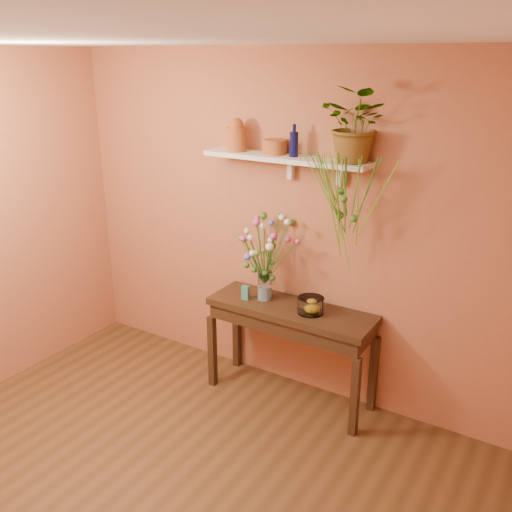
{
  "coord_description": "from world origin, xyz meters",
  "views": [
    {
      "loc": [
        2.02,
        -1.71,
        2.63
      ],
      "look_at": [
        0.0,
        1.55,
        1.25
      ],
      "focal_mm": 39.33,
      "sensor_mm": 36.0,
      "label": 1
    }
  ],
  "objects": [
    {
      "name": "room",
      "position": [
        0.0,
        0.0,
        1.35
      ],
      "size": [
        4.04,
        4.04,
        2.7
      ],
      "color": "brown",
      "rests_on": "ground"
    },
    {
      "name": "sideboard",
      "position": [
        0.18,
        1.77,
        0.68
      ],
      "size": [
        1.32,
        0.42,
        0.8
      ],
      "color": "#362012",
      "rests_on": "ground"
    },
    {
      "name": "wall_shelf",
      "position": [
        0.06,
        1.87,
        1.92
      ],
      "size": [
        1.3,
        0.24,
        0.19
      ],
      "color": "white",
      "rests_on": "room"
    },
    {
      "name": "terracotta_jug",
      "position": [
        -0.37,
        1.86,
        2.06
      ],
      "size": [
        0.15,
        0.15,
        0.25
      ],
      "color": "#A35C30",
      "rests_on": "wall_shelf"
    },
    {
      "name": "terracotta_pot",
      "position": [
        -0.05,
        1.9,
        1.99
      ],
      "size": [
        0.23,
        0.23,
        0.11
      ],
      "primitive_type": "cylinder",
      "rotation": [
        0.0,
        0.0,
        0.37
      ],
      "color": "#A35C30",
      "rests_on": "wall_shelf"
    },
    {
      "name": "blue_bottle",
      "position": [
        0.12,
        1.88,
        2.03
      ],
      "size": [
        0.07,
        0.07,
        0.23
      ],
      "color": "#090C3A",
      "rests_on": "wall_shelf"
    },
    {
      "name": "spider_plant",
      "position": [
        0.59,
        1.9,
        2.19
      ],
      "size": [
        0.52,
        0.47,
        0.51
      ],
      "primitive_type": "imported",
      "rotation": [
        0.0,
        0.0,
        -0.18
      ],
      "color": "#34691E",
      "rests_on": "wall_shelf"
    },
    {
      "name": "plant_fronds",
      "position": [
        0.57,
        1.76,
        1.7
      ],
      "size": [
        0.68,
        0.27,
        0.86
      ],
      "color": "#34691E",
      "rests_on": "wall_shelf"
    },
    {
      "name": "glass_vase",
      "position": [
        -0.06,
        1.78,
        0.9
      ],
      "size": [
        0.11,
        0.11,
        0.23
      ],
      "color": "white",
      "rests_on": "sideboard"
    },
    {
      "name": "bouquet",
      "position": [
        -0.06,
        1.79,
        1.28
      ],
      "size": [
        0.52,
        0.47,
        0.56
      ],
      "color": "#386B28",
      "rests_on": "glass_vase"
    },
    {
      "name": "glass_bowl",
      "position": [
        0.36,
        1.75,
        0.86
      ],
      "size": [
        0.2,
        0.2,
        0.12
      ],
      "color": "white",
      "rests_on": "sideboard"
    },
    {
      "name": "lemon",
      "position": [
        0.36,
        1.76,
        0.84
      ],
      "size": [
        0.08,
        0.08,
        0.08
      ],
      "primitive_type": "sphere",
      "color": "gold",
      "rests_on": "glass_bowl"
    },
    {
      "name": "carton",
      "position": [
        -0.19,
        1.7,
        0.86
      ],
      "size": [
        0.06,
        0.05,
        0.11
      ],
      "primitive_type": "cube",
      "rotation": [
        0.0,
        0.0,
        0.17
      ],
      "color": "teal",
      "rests_on": "sideboard"
    }
  ]
}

